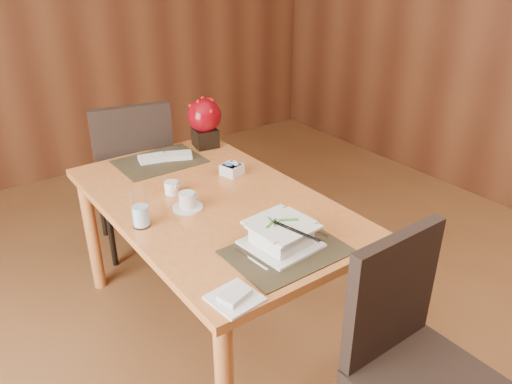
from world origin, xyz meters
TOP-DOWN VIEW (x-y plane):
  - back_wall at (0.00, 3.00)m, footprint 5.00×0.02m
  - dining_table at (0.00, 0.60)m, footprint 0.90×1.50m
  - placemat_near at (0.00, 0.05)m, footprint 0.45×0.33m
  - placemat_far at (0.00, 1.15)m, footprint 0.45×0.33m
  - soup_setting at (0.01, 0.10)m, footprint 0.28×0.28m
  - coffee_cup at (-0.14, 0.59)m, footprint 0.14×0.14m
  - water_glass at (-0.37, 0.57)m, footprint 0.09×0.09m
  - creamer_jug at (-0.12, 0.77)m, footprint 0.10×0.10m
  - sugar_caddy at (0.23, 0.78)m, footprint 0.12×0.12m
  - berry_decor at (0.32, 1.20)m, footprint 0.19×0.19m
  - napkins_far at (0.05, 1.15)m, footprint 0.31×0.19m
  - bread_plate at (-0.32, -0.07)m, footprint 0.17×0.17m
  - near_chair at (0.16, -0.46)m, footprint 0.45×0.46m
  - far_chair at (-0.02, 1.50)m, footprint 0.56×0.56m

SIDE VIEW (x-z plane):
  - near_chair at x=0.16m, z-range 0.06..1.03m
  - far_chair at x=-0.02m, z-range 0.06..1.08m
  - dining_table at x=0.00m, z-range 0.28..1.03m
  - placemat_near at x=0.00m, z-range 0.75..0.76m
  - placemat_far at x=0.00m, z-range 0.75..0.76m
  - bread_plate at x=-0.32m, z-range 0.75..0.76m
  - napkins_far at x=0.05m, z-range 0.76..0.78m
  - sugar_caddy at x=0.23m, z-range 0.75..0.81m
  - creamer_jug at x=-0.12m, z-range 0.75..0.81m
  - coffee_cup at x=-0.14m, z-range 0.74..0.82m
  - soup_setting at x=0.01m, z-range 0.75..0.85m
  - water_glass at x=-0.37m, z-range 0.75..0.92m
  - berry_decor at x=0.32m, z-range 0.77..1.06m
  - back_wall at x=0.00m, z-range 0.00..2.80m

